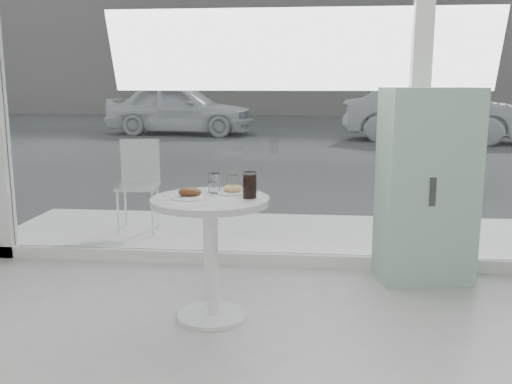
# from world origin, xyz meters

# --- Properties ---
(storefront) EXTENTS (5.00, 0.14, 3.00)m
(storefront) POSITION_xyz_m (0.07, 3.00, 1.71)
(storefront) COLOR white
(storefront) RESTS_ON ground
(main_table) EXTENTS (0.72, 0.72, 0.77)m
(main_table) POSITION_xyz_m (-0.50, 1.90, 0.55)
(main_table) COLOR white
(main_table) RESTS_ON ground
(patio_deck) EXTENTS (5.60, 1.60, 0.05)m
(patio_deck) POSITION_xyz_m (0.00, 3.80, 0.03)
(patio_deck) COLOR white
(patio_deck) RESTS_ON ground
(street) EXTENTS (40.00, 24.00, 0.00)m
(street) POSITION_xyz_m (0.00, 16.00, -0.00)
(street) COLOR #323232
(street) RESTS_ON ground
(far_building) EXTENTS (40.00, 2.00, 8.00)m
(far_building) POSITION_xyz_m (0.00, 25.00, 4.00)
(far_building) COLOR gray
(far_building) RESTS_ON ground
(mint_cabinet) EXTENTS (0.72, 0.53, 1.42)m
(mint_cabinet) POSITION_xyz_m (0.95, 2.78, 0.71)
(mint_cabinet) COLOR #82A693
(mint_cabinet) RESTS_ON ground
(patio_chair) EXTENTS (0.41, 0.41, 0.87)m
(patio_chair) POSITION_xyz_m (-1.54, 3.82, 0.54)
(patio_chair) COLOR white
(patio_chair) RESTS_ON patio_deck
(car_white) EXTENTS (4.29, 2.12, 1.41)m
(car_white) POSITION_xyz_m (-3.61, 14.45, 0.70)
(car_white) COLOR white
(car_white) RESTS_ON street
(car_silver) EXTENTS (4.58, 2.45, 1.43)m
(car_silver) POSITION_xyz_m (3.10, 13.15, 0.72)
(car_silver) COLOR #989A9F
(car_silver) RESTS_ON street
(plate_fritter) EXTENTS (0.22, 0.22, 0.07)m
(plate_fritter) POSITION_xyz_m (-0.61, 1.87, 0.80)
(plate_fritter) COLOR silver
(plate_fritter) RESTS_ON main_table
(plate_donut) EXTENTS (0.20, 0.20, 0.05)m
(plate_donut) POSITION_xyz_m (-0.38, 2.05, 0.79)
(plate_donut) COLOR silver
(plate_donut) RESTS_ON main_table
(water_tumbler_a) EXTENTS (0.08, 0.08, 0.12)m
(water_tumbler_a) POSITION_xyz_m (-0.50, 2.07, 0.82)
(water_tumbler_a) COLOR white
(water_tumbler_a) RESTS_ON main_table
(water_tumbler_b) EXTENTS (0.07, 0.07, 0.11)m
(water_tumbler_b) POSITION_xyz_m (-0.39, 2.10, 0.82)
(water_tumbler_b) COLOR white
(water_tumbler_b) RESTS_ON main_table
(cola_glass) EXTENTS (0.08, 0.08, 0.16)m
(cola_glass) POSITION_xyz_m (-0.26, 1.92, 0.85)
(cola_glass) COLOR white
(cola_glass) RESTS_ON main_table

